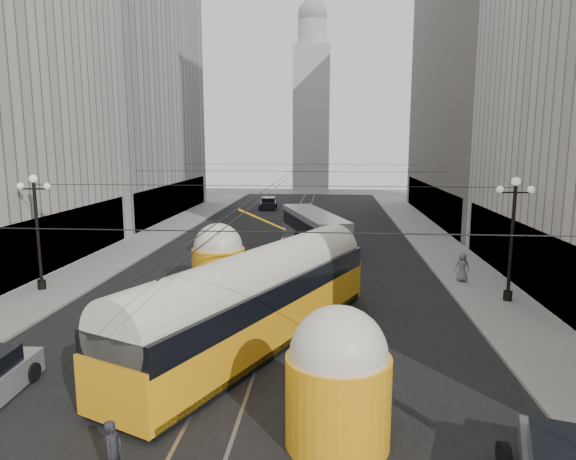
% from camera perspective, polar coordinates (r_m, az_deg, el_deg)
% --- Properties ---
extents(road, '(20.00, 85.00, 0.02)m').
position_cam_1_polar(road, '(41.88, 0.03, -1.66)').
color(road, black).
rests_on(road, ground).
extents(sidewalk_left, '(4.00, 72.00, 0.15)m').
position_cam_1_polar(sidewalk_left, '(47.72, -14.12, -0.47)').
color(sidewalk_left, gray).
rests_on(sidewalk_left, ground).
extents(sidewalk_right, '(4.00, 72.00, 0.15)m').
position_cam_1_polar(sidewalk_right, '(45.98, 15.49, -0.91)').
color(sidewalk_right, gray).
rests_on(sidewalk_right, ground).
extents(rail_left, '(0.12, 85.00, 0.04)m').
position_cam_1_polar(rail_left, '(41.95, -0.99, -1.65)').
color(rail_left, gray).
rests_on(rail_left, ground).
extents(rail_right, '(0.12, 85.00, 0.04)m').
position_cam_1_polar(rail_right, '(41.83, 1.06, -1.68)').
color(rail_right, gray).
rests_on(rail_right, ground).
extents(building_left_far, '(12.60, 28.60, 28.60)m').
position_cam_1_polar(building_left_far, '(61.40, -18.27, 14.85)').
color(building_left_far, '#999999').
rests_on(building_left_far, ground).
extents(building_right_far, '(12.60, 32.60, 32.60)m').
position_cam_1_polar(building_right_far, '(59.39, 21.94, 16.79)').
color(building_right_far, '#514C47').
rests_on(building_right_far, ground).
extents(distant_tower, '(6.00, 6.00, 31.36)m').
position_cam_1_polar(distant_tower, '(88.76, 2.65, 13.96)').
color(distant_tower, '#B2AFA8').
rests_on(distant_tower, ground).
extents(lamppost_left_mid, '(1.86, 0.44, 6.37)m').
position_cam_1_polar(lamppost_left_mid, '(31.22, -26.12, 0.46)').
color(lamppost_left_mid, black).
rests_on(lamppost_left_mid, sidewalk_left).
extents(lamppost_right_mid, '(1.86, 0.44, 6.37)m').
position_cam_1_polar(lamppost_right_mid, '(28.34, 23.66, -0.20)').
color(lamppost_right_mid, black).
rests_on(lamppost_right_mid, sidewalk_right).
extents(catenary, '(25.00, 72.00, 0.23)m').
position_cam_1_polar(catenary, '(40.13, 0.08, 6.32)').
color(catenary, black).
rests_on(catenary, ground).
extents(streetcar, '(9.21, 16.74, 3.97)m').
position_cam_1_polar(streetcar, '(21.11, -3.35, -7.58)').
color(streetcar, '#FFA816').
rests_on(streetcar, ground).
extents(city_bus, '(5.71, 12.07, 2.96)m').
position_cam_1_polar(city_bus, '(39.48, 2.85, 0.03)').
color(city_bus, '#AEB0B4').
rests_on(city_bus, ground).
extents(sedan_white_far, '(2.18, 4.26, 1.29)m').
position_cam_1_polar(sedan_white_far, '(54.53, 3.15, 1.57)').
color(sedan_white_far, white).
rests_on(sedan_white_far, ground).
extents(sedan_dark_far, '(2.44, 4.84, 1.47)m').
position_cam_1_polar(sedan_dark_far, '(65.15, -2.21, 2.96)').
color(sedan_dark_far, black).
rests_on(sedan_dark_far, ground).
extents(pedestrian_crossing_a, '(0.45, 0.63, 1.62)m').
position_cam_1_polar(pedestrian_crossing_a, '(14.13, -18.85, -22.31)').
color(pedestrian_crossing_a, '#242329').
rests_on(pedestrian_crossing_a, ground).
extents(pedestrian_sidewalk_right, '(0.85, 0.52, 1.74)m').
position_cam_1_polar(pedestrian_sidewalk_right, '(31.85, 18.80, -3.90)').
color(pedestrian_sidewalk_right, slate).
rests_on(pedestrian_sidewalk_right, sidewalk_right).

